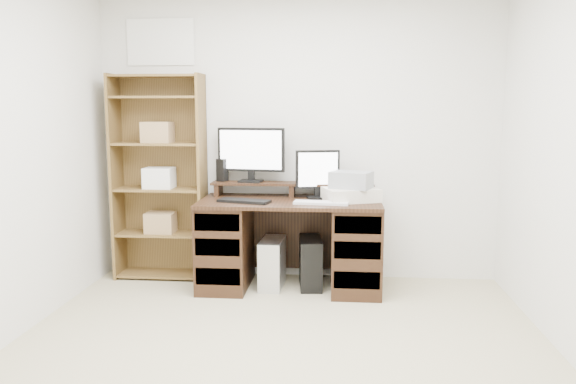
# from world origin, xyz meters

# --- Properties ---
(room) EXTENTS (3.54, 4.04, 2.54)m
(room) POSITION_xyz_m (-0.00, 0.00, 1.25)
(room) COLOR #B9AE88
(room) RESTS_ON ground
(desk) EXTENTS (1.50, 0.70, 0.75)m
(desk) POSITION_xyz_m (-0.04, 1.64, 0.39)
(desk) COLOR black
(desk) RESTS_ON ground
(riser_shelf) EXTENTS (1.40, 0.22, 0.12)m
(riser_shelf) POSITION_xyz_m (-0.04, 1.85, 0.84)
(riser_shelf) COLOR black
(riser_shelf) RESTS_ON desk
(monitor_wide) EXTENTS (0.59, 0.18, 0.47)m
(monitor_wide) POSITION_xyz_m (-0.40, 1.86, 1.13)
(monitor_wide) COLOR black
(monitor_wide) RESTS_ON riser_shelf
(monitor_small) EXTENTS (0.37, 0.17, 0.41)m
(monitor_small) POSITION_xyz_m (0.19, 1.76, 0.97)
(monitor_small) COLOR black
(monitor_small) RESTS_ON desk
(speaker) EXTENTS (0.10, 0.10, 0.20)m
(speaker) POSITION_xyz_m (-0.66, 1.88, 0.97)
(speaker) COLOR black
(speaker) RESTS_ON riser_shelf
(keyboard_black) EXTENTS (0.45, 0.25, 0.02)m
(keyboard_black) POSITION_xyz_m (-0.40, 1.49, 0.76)
(keyboard_black) COLOR black
(keyboard_black) RESTS_ON desk
(keyboard_white) EXTENTS (0.45, 0.17, 0.02)m
(keyboard_white) POSITION_xyz_m (0.23, 1.47, 0.76)
(keyboard_white) COLOR silver
(keyboard_white) RESTS_ON desk
(mouse) EXTENTS (0.08, 0.06, 0.03)m
(mouse) POSITION_xyz_m (0.49, 1.55, 0.77)
(mouse) COLOR white
(mouse) RESTS_ON desk
(printer) EXTENTS (0.51, 0.44, 0.11)m
(printer) POSITION_xyz_m (0.47, 1.65, 0.80)
(printer) COLOR beige
(printer) RESTS_ON desk
(basket) EXTENTS (0.38, 0.33, 0.14)m
(basket) POSITION_xyz_m (0.47, 1.65, 0.92)
(basket) COLOR gray
(basket) RESTS_ON printer
(tower_silver) EXTENTS (0.20, 0.42, 0.41)m
(tower_silver) POSITION_xyz_m (-0.19, 1.64, 0.21)
(tower_silver) COLOR silver
(tower_silver) RESTS_ON ground
(tower_black) EXTENTS (0.22, 0.43, 0.42)m
(tower_black) POSITION_xyz_m (0.13, 1.68, 0.21)
(tower_black) COLOR black
(tower_black) RESTS_ON ground
(bookshelf) EXTENTS (0.80, 0.30, 1.80)m
(bookshelf) POSITION_xyz_m (-1.21, 1.86, 0.92)
(bookshelf) COLOR brown
(bookshelf) RESTS_ON ground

